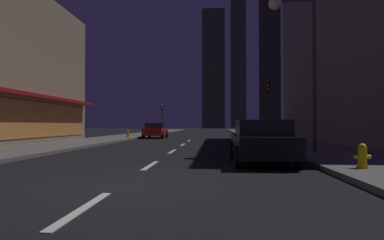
# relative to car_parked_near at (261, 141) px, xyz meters

# --- Properties ---
(ground_plane) EXTENTS (78.00, 136.00, 0.10)m
(ground_plane) POSITION_rel_car_parked_near_xyz_m (-3.60, 27.89, -0.79)
(ground_plane) COLOR black
(sidewalk_right) EXTENTS (4.00, 76.00, 0.15)m
(sidewalk_right) POSITION_rel_car_parked_near_xyz_m (3.40, 27.89, -0.67)
(sidewalk_right) COLOR #605E59
(sidewalk_right) RESTS_ON ground
(sidewalk_left) EXTENTS (4.00, 76.00, 0.15)m
(sidewalk_left) POSITION_rel_car_parked_near_xyz_m (-10.60, 27.89, -0.67)
(sidewalk_left) COLOR #605E59
(sidewalk_left) RESTS_ON ground
(lane_marking_center) EXTENTS (0.16, 23.00, 0.01)m
(lane_marking_center) POSITION_rel_car_parked_near_xyz_m (-3.60, 4.29, -0.73)
(lane_marking_center) COLOR silver
(lane_marking_center) RESTS_ON ground
(skyscraper_distant_tall) EXTENTS (8.12, 5.16, 43.27)m
(skyscraper_distant_tall) POSITION_rel_car_parked_near_xyz_m (-1.77, 106.16, 20.89)
(skyscraper_distant_tall) COLOR #454234
(skyscraper_distant_tall) RESTS_ON ground
(skyscraper_distant_mid) EXTENTS (6.33, 7.82, 55.61)m
(skyscraper_distant_mid) POSITION_rel_car_parked_near_xyz_m (9.07, 130.69, 27.06)
(skyscraper_distant_mid) COLOR #4A4738
(skyscraper_distant_mid) RESTS_ON ground
(skyscraper_distant_short) EXTENTS (8.53, 6.79, 77.15)m
(skyscraper_distant_short) POSITION_rel_car_parked_near_xyz_m (23.25, 133.53, 37.83)
(skyscraper_distant_short) COLOR #343127
(skyscraper_distant_short) RESTS_ON ground
(skyscraper_distant_slender) EXTENTS (5.21, 8.54, 74.72)m
(skyscraper_distant_slender) POSITION_rel_car_parked_near_xyz_m (25.58, 142.05, 36.62)
(skyscraper_distant_slender) COLOR #494537
(skyscraper_distant_slender) RESTS_ON ground
(car_parked_near) EXTENTS (1.98, 4.24, 1.45)m
(car_parked_near) POSITION_rel_car_parked_near_xyz_m (0.00, 0.00, 0.00)
(car_parked_near) COLOR black
(car_parked_near) RESTS_ON ground
(car_parked_far) EXTENTS (1.98, 4.24, 1.45)m
(car_parked_far) POSITION_rel_car_parked_near_xyz_m (-7.20, 19.45, 0.00)
(car_parked_far) COLOR #B21919
(car_parked_far) RESTS_ON ground
(fire_hydrant_yellow_near) EXTENTS (0.42, 0.30, 0.65)m
(fire_hydrant_yellow_near) POSITION_rel_car_parked_near_xyz_m (2.30, -2.21, -0.29)
(fire_hydrant_yellow_near) COLOR yellow
(fire_hydrant_yellow_near) RESTS_ON sidewalk_right
(fire_hydrant_far_left) EXTENTS (0.42, 0.30, 0.65)m
(fire_hydrant_far_left) POSITION_rel_car_parked_near_xyz_m (-9.50, 17.97, -0.29)
(fire_hydrant_far_left) COLOR gold
(fire_hydrant_far_left) RESTS_ON sidewalk_left
(traffic_light_near_right) EXTENTS (0.32, 0.48, 4.20)m
(traffic_light_near_right) POSITION_rel_car_parked_near_xyz_m (1.90, 10.29, 2.45)
(traffic_light_near_right) COLOR #2D2D2D
(traffic_light_near_right) RESTS_ON sidewalk_right
(traffic_light_far_left) EXTENTS (0.32, 0.48, 4.20)m
(traffic_light_far_left) POSITION_rel_car_parked_near_xyz_m (-9.10, 34.82, 2.45)
(traffic_light_far_left) COLOR #2D2D2D
(traffic_light_far_left) RESTS_ON sidewalk_left
(street_lamp_right) EXTENTS (1.96, 0.56, 6.58)m
(street_lamp_right) POSITION_rel_car_parked_near_xyz_m (1.78, 2.78, 4.33)
(street_lamp_right) COLOR #38383D
(street_lamp_right) RESTS_ON sidewalk_right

